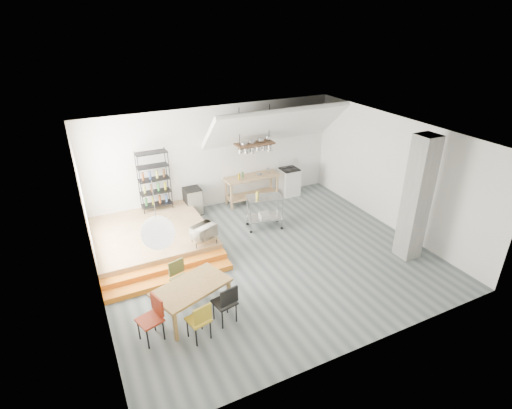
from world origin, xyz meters
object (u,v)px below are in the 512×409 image
stove (289,181)px  dining_table (192,289)px  rolling_cart (265,208)px  mini_fridge (193,201)px

stove → dining_table: (-4.86, -4.37, 0.16)m
rolling_cart → mini_fridge: size_ratio=1.29×
dining_table → rolling_cart: size_ratio=1.58×
dining_table → rolling_cart: 4.02m
dining_table → mini_fridge: 4.66m
stove → mini_fridge: stove is taller
stove → mini_fridge: 3.40m
dining_table → rolling_cart: bearing=21.4°
stove → dining_table: size_ratio=0.68×
dining_table → mini_fridge: mini_fridge is taller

